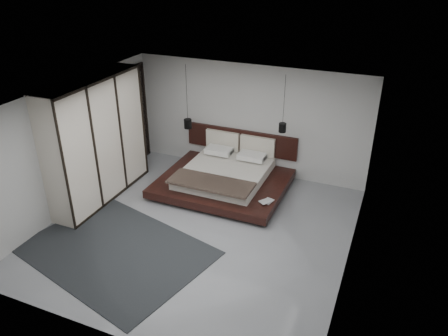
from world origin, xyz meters
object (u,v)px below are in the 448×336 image
at_px(pendant_right, 282,127).
at_px(bed, 225,176).
at_px(wardrobe, 96,140).
at_px(lattice_screen, 137,115).
at_px(pendant_left, 188,124).
at_px(rug, 116,251).

bearing_deg(pendant_right, bed, -158.30).
bearing_deg(wardrobe, lattice_screen, 97.07).
height_order(pendant_right, wardrobe, wardrobe).
bearing_deg(pendant_left, rug, -86.34).
distance_m(lattice_screen, wardrobe, 2.05).
xyz_separation_m(bed, rug, (-0.99, -3.16, -0.29)).
bearing_deg(lattice_screen, bed, -11.26).
height_order(bed, pendant_right, pendant_right).
height_order(lattice_screen, pendant_right, pendant_right).
xyz_separation_m(lattice_screen, pendant_left, (1.54, -0.06, 0.01)).
height_order(lattice_screen, bed, lattice_screen).
bearing_deg(bed, rug, -107.31).
relative_size(lattice_screen, wardrobe, 0.91).
xyz_separation_m(pendant_right, rug, (-2.20, -3.65, -1.56)).
distance_m(bed, pendant_left, 1.65).
bearing_deg(pendant_right, lattice_screen, 179.08).
bearing_deg(rug, pendant_right, 58.85).
distance_m(pendant_left, wardrobe, 2.35).
relative_size(pendant_left, rug, 0.46).
relative_size(lattice_screen, rug, 0.75).
distance_m(pendant_left, pendant_right, 2.45).
relative_size(bed, wardrobe, 1.03).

